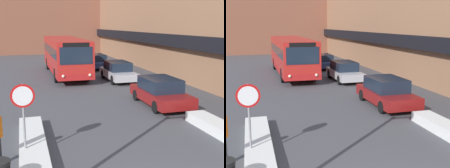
{
  "view_description": "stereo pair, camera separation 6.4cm",
  "coord_description": "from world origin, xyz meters",
  "views": [
    {
      "loc": [
        -3.82,
        -5.7,
        4.3
      ],
      "look_at": [
        0.15,
        7.89,
        1.55
      ],
      "focal_mm": 50.0,
      "sensor_mm": 36.0,
      "label": 1
    },
    {
      "loc": [
        -3.76,
        -5.72,
        4.3
      ],
      "look_at": [
        0.15,
        7.89,
        1.55
      ],
      "focal_mm": 50.0,
      "sensor_mm": 36.0,
      "label": 2
    }
  ],
  "objects": [
    {
      "name": "parked_car_middle",
      "position": [
        3.2,
        16.77,
        0.74
      ],
      "size": [
        1.83,
        4.57,
        1.47
      ],
      "color": "#B7B7BC",
      "rests_on": "ground_plane"
    },
    {
      "name": "stop_sign",
      "position": [
        -3.85,
        4.23,
        1.78
      ],
      "size": [
        0.76,
        0.08,
        2.45
      ],
      "color": "gray",
      "rests_on": "ground_plane"
    },
    {
      "name": "building_backdrop_far",
      "position": [
        0.0,
        43.3,
        6.61
      ],
      "size": [
        26.0,
        8.0,
        13.23
      ],
      "color": "brown",
      "rests_on": "ground_plane"
    },
    {
      "name": "building_row_right",
      "position": [
        9.97,
        24.0,
        3.92
      ],
      "size": [
        5.5,
        60.0,
        7.86
      ],
      "color": "#996B4C",
      "rests_on": "ground_plane"
    },
    {
      "name": "parked_car_front",
      "position": [
        3.2,
        9.15,
        0.74
      ],
      "size": [
        1.93,
        4.41,
        1.48
      ],
      "color": "maroon",
      "rests_on": "ground_plane"
    },
    {
      "name": "city_bus",
      "position": [
        -0.26,
        20.81,
        1.69
      ],
      "size": [
        2.6,
        11.53,
        3.09
      ],
      "color": "red",
      "rests_on": "ground_plane"
    },
    {
      "name": "parked_car_back",
      "position": [
        3.2,
        23.89,
        0.68
      ],
      "size": [
        1.83,
        4.44,
        1.35
      ],
      "color": "navy",
      "rests_on": "ground_plane"
    }
  ]
}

